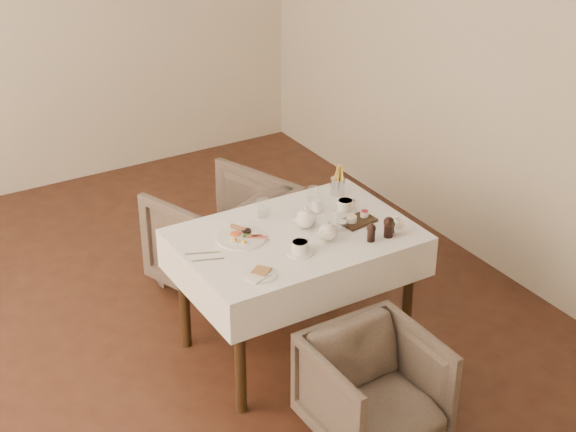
% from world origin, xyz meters
% --- Properties ---
extents(table, '(1.28, 0.88, 0.75)m').
position_xyz_m(table, '(0.63, -0.40, 0.64)').
color(table, black).
rests_on(table, ground).
extents(armchair_near, '(0.60, 0.62, 0.56)m').
position_xyz_m(armchair_near, '(0.58, -1.24, 0.28)').
color(armchair_near, '#493D35').
rests_on(armchair_near, ground).
extents(armchair_far, '(0.96, 0.97, 0.70)m').
position_xyz_m(armchair_far, '(0.60, 0.45, 0.35)').
color(armchair_far, '#493D35').
rests_on(armchair_far, ground).
extents(breakfast_plate, '(0.27, 0.27, 0.03)m').
position_xyz_m(breakfast_plate, '(0.34, -0.29, 0.76)').
color(breakfast_plate, white).
rests_on(breakfast_plate, table).
extents(side_plate, '(0.18, 0.17, 0.02)m').
position_xyz_m(side_plate, '(0.24, -0.68, 0.76)').
color(side_plate, white).
rests_on(side_plate, table).
extents(teapot_centre, '(0.19, 0.16, 0.14)m').
position_xyz_m(teapot_centre, '(0.71, -0.37, 0.82)').
color(teapot_centre, white).
rests_on(teapot_centre, table).
extents(teapot_front, '(0.18, 0.15, 0.12)m').
position_xyz_m(teapot_front, '(0.74, -0.55, 0.81)').
color(teapot_front, white).
rests_on(teapot_front, table).
extents(creamer, '(0.08, 0.08, 0.07)m').
position_xyz_m(creamer, '(0.87, -0.23, 0.79)').
color(creamer, white).
rests_on(creamer, table).
extents(teacup_near, '(0.14, 0.14, 0.07)m').
position_xyz_m(teacup_near, '(0.53, -0.59, 0.79)').
color(teacup_near, white).
rests_on(teacup_near, table).
extents(teacup_far, '(0.14, 0.14, 0.07)m').
position_xyz_m(teacup_far, '(1.01, -0.32, 0.79)').
color(teacup_far, white).
rests_on(teacup_far, table).
extents(glass_left, '(0.09, 0.09, 0.10)m').
position_xyz_m(glass_left, '(0.58, -0.12, 0.81)').
color(glass_left, silver).
rests_on(glass_left, table).
extents(glass_mid, '(0.08, 0.08, 0.09)m').
position_xyz_m(glass_mid, '(0.87, -0.48, 0.80)').
color(glass_mid, silver).
rests_on(glass_mid, table).
extents(glass_right, '(0.08, 0.08, 0.09)m').
position_xyz_m(glass_right, '(0.92, -0.11, 0.80)').
color(glass_right, silver).
rests_on(glass_right, table).
extents(condiment_board, '(0.21, 0.15, 0.05)m').
position_xyz_m(condiment_board, '(0.99, -0.46, 0.77)').
color(condiment_board, black).
rests_on(condiment_board, table).
extents(pepper_mill_left, '(0.07, 0.07, 0.10)m').
position_xyz_m(pepper_mill_left, '(0.93, -0.68, 0.81)').
color(pepper_mill_left, black).
rests_on(pepper_mill_left, table).
extents(pepper_mill_right, '(0.08, 0.08, 0.12)m').
position_xyz_m(pepper_mill_right, '(1.04, -0.69, 0.82)').
color(pepper_mill_right, black).
rests_on(pepper_mill_right, table).
extents(silver_pot, '(0.13, 0.12, 0.11)m').
position_xyz_m(silver_pot, '(1.10, -0.68, 0.81)').
color(silver_pot, white).
rests_on(silver_pot, table).
extents(fries_cup, '(0.09, 0.09, 0.18)m').
position_xyz_m(fries_cup, '(1.10, -0.11, 0.84)').
color(fries_cup, silver).
rests_on(fries_cup, table).
extents(cutlery_fork, '(0.18, 0.09, 0.00)m').
position_xyz_m(cutlery_fork, '(0.09, -0.33, 0.76)').
color(cutlery_fork, silver).
rests_on(cutlery_fork, table).
extents(cutlery_knife, '(0.17, 0.07, 0.00)m').
position_xyz_m(cutlery_knife, '(0.09, -0.41, 0.76)').
color(cutlery_knife, silver).
rests_on(cutlery_knife, table).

